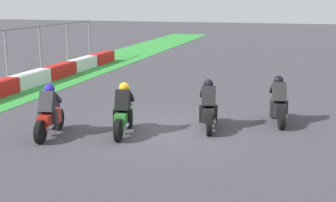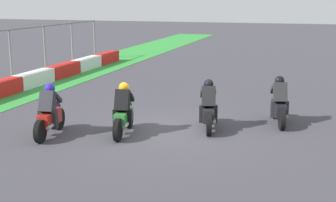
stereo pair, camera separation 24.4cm
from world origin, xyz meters
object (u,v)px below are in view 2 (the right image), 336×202
Objects in this scene: rider_lane_b at (208,109)px; rider_lane_c at (124,113)px; rider_lane_a at (279,104)px; rider_lane_d at (49,114)px.

rider_lane_c is (-1.25, 2.22, 0.00)m from rider_lane_b.
rider_lane_a is at bearing -68.21° from rider_lane_c.
rider_lane_a is at bearing -72.52° from rider_lane_b.
rider_lane_b is 0.99× the size of rider_lane_c.
rider_lane_a is 0.99× the size of rider_lane_d.
rider_lane_b is 2.55m from rider_lane_c.
rider_lane_b is 0.99× the size of rider_lane_d.
rider_lane_d is (-2.01, 4.18, 0.00)m from rider_lane_b.
rider_lane_a and rider_lane_c have the same top height.
rider_lane_a is 6.97m from rider_lane_d.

